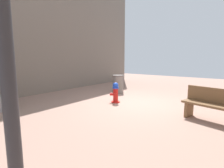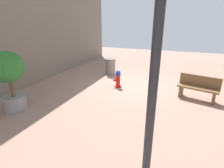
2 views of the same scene
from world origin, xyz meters
The scene contains 5 objects.
ground_plane centered at (0.00, 0.00, 0.00)m, with size 23.40×23.40×0.00m, color #9E7A6B.
building_facade_right centered at (5.13, 2.70, 3.63)m, with size 0.70×18.00×7.27m, color slate.
fire_hydrant centered at (0.73, 0.54, 0.41)m, with size 0.40×0.41×0.82m.
bench_near centered at (-2.69, 0.63, 0.49)m, with size 1.57×0.78×0.95m.
trash_bin centered at (1.85, -1.21, 0.47)m, with size 0.60×0.60×0.93m.
Camera 1 is at (-3.32, 6.09, 1.76)m, focal length 27.67 mm.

